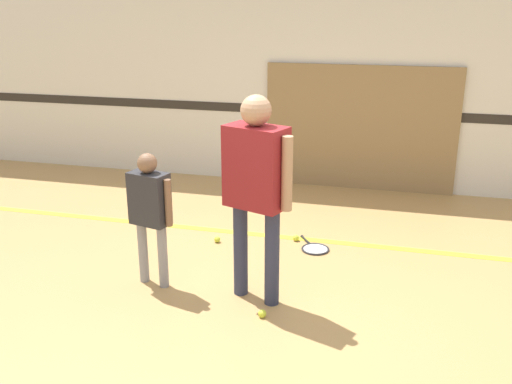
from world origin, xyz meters
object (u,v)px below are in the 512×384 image
Objects in this scene: person_instructor at (256,178)px; tennis_ball_by_spare_racket at (296,238)px; tennis_ball_stray_left at (217,239)px; person_student_left at (150,205)px; racket_spare_on_floor at (315,248)px; tennis_ball_near_instructor at (262,314)px.

person_instructor is 26.37× the size of tennis_ball_by_spare_racket.
person_instructor is at bearing -56.43° from tennis_ball_stray_left.
person_student_left is at bearing -162.12° from person_instructor.
tennis_ball_by_spare_racket is 1.00× the size of tennis_ball_stray_left.
person_student_left is 2.39× the size of racket_spare_on_floor.
person_student_left is 18.32× the size of tennis_ball_stray_left.
person_instructor reaches higher than tennis_ball_stray_left.
person_student_left is 1.80m from tennis_ball_by_spare_racket.
person_instructor is 1.01m from person_student_left.
tennis_ball_near_instructor reaches higher than racket_spare_on_floor.
person_student_left is 1.85m from racket_spare_on_floor.
person_student_left is 1.28m from tennis_ball_stray_left.
tennis_ball_stray_left is (-0.82, 1.34, 0.00)m from tennis_ball_near_instructor.
tennis_ball_by_spare_racket is (0.10, 1.30, -1.04)m from person_instructor.
racket_spare_on_floor is 1.44m from tennis_ball_near_instructor.
tennis_ball_near_instructor is at bearing 138.50° from racket_spare_on_floor.
tennis_ball_near_instructor and tennis_ball_stray_left have the same top height.
racket_spare_on_floor is at bearing 54.77° from person_student_left.
person_instructor is at bearing -94.40° from tennis_ball_by_spare_racket.
tennis_ball_stray_left is (-0.70, 1.05, -1.04)m from person_instructor.
person_student_left reaches higher than tennis_ball_by_spare_racket.
tennis_ball_near_instructor is 1.58m from tennis_ball_stray_left.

